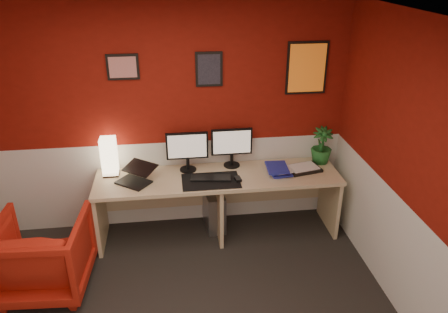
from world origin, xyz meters
TOP-DOWN VIEW (x-y plane):
  - ceiling at (0.00, 0.00)m, footprint 4.00×3.50m
  - wall_back at (0.00, 1.75)m, footprint 4.00×0.01m
  - wall_right at (2.00, 0.00)m, footprint 0.01×3.50m
  - wainscot_back at (0.00, 1.75)m, footprint 4.00×0.01m
  - wainscot_right at (2.00, 0.00)m, footprint 0.01×3.50m
  - desk at (0.56, 1.41)m, footprint 2.60×0.65m
  - shoji_lamp at (-0.57, 1.59)m, footprint 0.16×0.16m
  - laptop at (-0.32, 1.36)m, footprint 0.40×0.38m
  - monitor_left at (0.25, 1.58)m, footprint 0.45×0.06m
  - monitor_right at (0.74, 1.63)m, footprint 0.45×0.06m
  - desk_mat at (0.47, 1.30)m, footprint 0.60×0.38m
  - keyboard at (0.48, 1.34)m, footprint 0.43×0.19m
  - mouse at (0.75, 1.27)m, footprint 0.07×0.11m
  - book_bottom at (1.12, 1.40)m, footprint 0.22×0.30m
  - book_middle at (1.13, 1.42)m, footprint 0.24×0.31m
  - book_top at (1.09, 1.39)m, footprint 0.24×0.31m
  - zen_tray at (1.51, 1.42)m, footprint 0.40×0.32m
  - potted_plant at (1.75, 1.58)m, footprint 0.26×0.26m
  - pc_tower at (0.53, 1.57)m, footprint 0.24×0.47m
  - armchair at (-1.14, 0.75)m, footprint 0.84×0.86m
  - art_left at (-0.35, 1.74)m, footprint 0.32×0.02m
  - art_center at (0.51, 1.74)m, footprint 0.28×0.02m
  - art_right at (1.55, 1.74)m, footprint 0.44×0.02m

SIDE VIEW (x-z plane):
  - pc_tower at x=0.53m, z-range 0.00..0.45m
  - desk at x=0.56m, z-range 0.00..0.73m
  - armchair at x=-1.14m, z-range 0.00..0.74m
  - wainscot_back at x=0.00m, z-range 0.00..1.00m
  - wainscot_right at x=2.00m, z-range 0.00..1.00m
  - desk_mat at x=0.47m, z-range 0.73..0.74m
  - book_bottom at x=1.12m, z-range 0.73..0.76m
  - keyboard at x=0.48m, z-range 0.74..0.75m
  - zen_tray at x=1.51m, z-range 0.73..0.76m
  - mouse at x=0.75m, z-range 0.74..0.77m
  - book_middle at x=1.13m, z-range 0.76..0.78m
  - book_top at x=1.09m, z-range 0.78..0.81m
  - laptop at x=-0.32m, z-range 0.73..0.95m
  - shoji_lamp at x=-0.57m, z-range 0.73..1.13m
  - potted_plant at x=1.75m, z-range 0.73..1.14m
  - monitor_left at x=0.25m, z-range 0.73..1.31m
  - monitor_right at x=0.74m, z-range 0.73..1.31m
  - wall_back at x=0.00m, z-range 0.00..2.50m
  - wall_right at x=2.00m, z-range 0.00..2.50m
  - art_right at x=1.55m, z-range 1.50..2.06m
  - art_center at x=0.51m, z-range 1.62..1.98m
  - art_left at x=-0.35m, z-range 1.72..1.98m
  - ceiling at x=0.00m, z-range 2.50..2.50m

